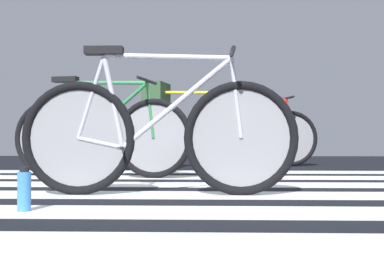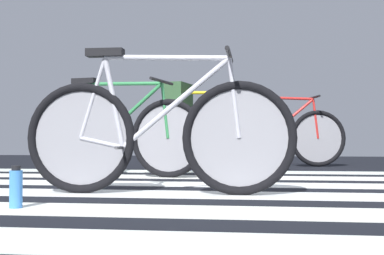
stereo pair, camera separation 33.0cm
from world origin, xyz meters
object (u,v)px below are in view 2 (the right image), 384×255
Objects in this scene: bicycle_2_of_4 at (117,135)px; bicycle_3_of_4 at (205,136)px; water_bottle at (16,188)px; bicycle_1_of_4 at (158,134)px; cyclist_3_of_4 at (179,114)px; bicycle_4_of_4 at (278,136)px.

bicycle_3_of_4 is (0.72, 1.04, 0.00)m from bicycle_2_of_4.
bicycle_2_of_4 is at bearing 92.82° from water_bottle.
bicycle_1_of_4 is 1.76× the size of cyclist_3_of_4.
bicycle_1_of_4 is at bearing 52.39° from water_bottle.
cyclist_3_of_4 reaches higher than bicycle_1_of_4.
bicycle_3_of_4 is 3.36m from water_bottle.
water_bottle is (-0.58, -0.75, -0.28)m from bicycle_1_of_4.
cyclist_3_of_4 is (0.41, 1.10, 0.25)m from bicycle_2_of_4.
bicycle_1_of_4 is 0.99m from water_bottle.
water_bottle is at bearing -128.24° from bicycle_1_of_4.
bicycle_1_of_4 is 2.55m from bicycle_3_of_4.
bicycle_2_of_4 is 1.26m from bicycle_3_of_4.
bicycle_1_of_4 and bicycle_3_of_4 have the same top height.
bicycle_1_of_4 is 1.01× the size of bicycle_2_of_4.
water_bottle is (-0.30, -3.36, -0.53)m from cyclist_3_of_4.
bicycle_3_of_4 is at bearing -144.94° from bicycle_4_of_4.
cyclist_3_of_4 is 3.41m from water_bottle.
bicycle_1_of_4 and bicycle_2_of_4 have the same top height.
bicycle_3_of_4 is 0.40m from cyclist_3_of_4.
bicycle_4_of_4 is at bearing 75.25° from bicycle_1_of_4.
bicycle_4_of_4 is 7.88× the size of water_bottle.
bicycle_2_of_4 is at bearing 114.05° from bicycle_1_of_4.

